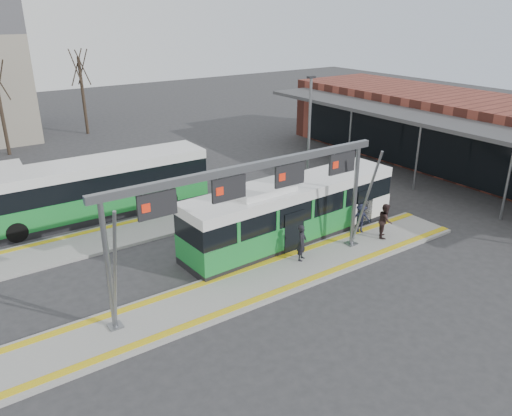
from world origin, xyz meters
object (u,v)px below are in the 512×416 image
Objects in this scene: gantry at (254,188)px; passenger_b at (385,221)px; passenger_a at (302,243)px; hero_bus at (292,212)px; passenger_c at (361,218)px.

passenger_b is (7.84, -0.27, -3.26)m from gantry.
gantry is at bearing 149.58° from passenger_a.
hero_bus reaches higher than passenger_c.
passenger_c is at bearing -29.01° from hero_bus.
gantry is 4.32m from passenger_a.
hero_bus is (3.99, 2.44, -2.79)m from gantry.
passenger_a is 1.11× the size of passenger_c.
hero_bus is at bearing 101.45° from passenger_b.
passenger_a is at bearing 131.25° from passenger_b.
gantry is 7.53× the size of passenger_a.
passenger_b is at bearing -1.95° from gantry.
hero_bus is 6.99× the size of passenger_a.
hero_bus is 3.69m from passenger_c.
passenger_b reaches higher than passenger_a.
passenger_c is (-0.59, 1.09, -0.11)m from passenger_b.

